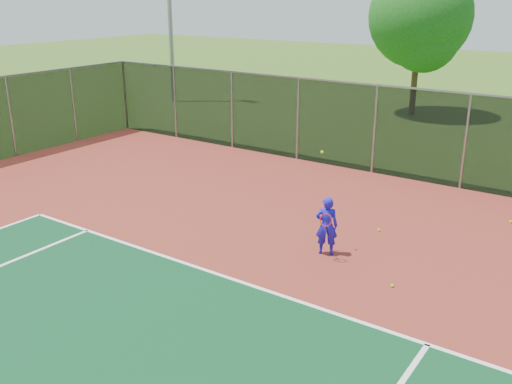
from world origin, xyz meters
TOP-DOWN VIEW (x-y plane):
  - court_apron at (0.00, 2.00)m, footprint 30.00×20.00m
  - fence_back at (0.00, 12.00)m, footprint 30.00×0.06m
  - tennis_player at (-1.25, 5.30)m, footprint 0.62×0.68m
  - practice_ball_3 at (-0.73, 7.29)m, footprint 0.07×0.07m
  - practice_ball_4 at (0.69, 4.64)m, footprint 0.07×0.07m
  - practice_ball_6 at (1.97, 9.82)m, footprint 0.07×0.07m
  - tree_back_left at (-5.31, 22.39)m, footprint 4.97×4.97m

SIDE VIEW (x-z plane):
  - court_apron at x=0.00m, z-range 0.00..0.02m
  - practice_ball_3 at x=-0.73m, z-range 0.02..0.09m
  - practice_ball_4 at x=0.69m, z-range 0.02..0.09m
  - practice_ball_6 at x=1.97m, z-range 0.02..0.09m
  - tennis_player at x=-1.25m, z-range -0.50..1.97m
  - fence_back at x=0.00m, z-range 0.05..3.08m
  - tree_back_left at x=-5.31m, z-range 0.93..8.24m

